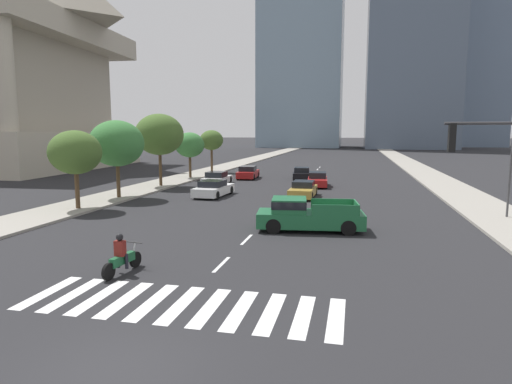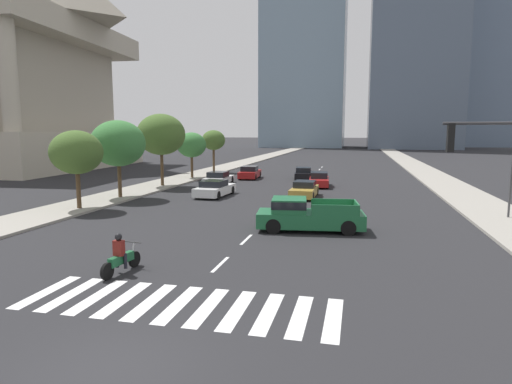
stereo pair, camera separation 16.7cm
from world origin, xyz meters
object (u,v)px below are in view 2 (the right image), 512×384
at_px(sedan_black_5, 303,174).
at_px(street_tree_second, 118,143).
at_px(sedan_red_2, 319,180).
at_px(sedan_white_4, 215,189).
at_px(street_tree_fourth, 192,145).
at_px(sedan_white_0, 219,178).
at_px(sedan_gold_1, 304,190).
at_px(pickup_truck, 305,215).
at_px(street_tree_third, 161,135).
at_px(street_tree_nearest, 76,152).
at_px(sedan_red_3, 250,173).
at_px(motorcycle_lead, 121,257).
at_px(street_tree_fifth, 213,140).

xyz_separation_m(sedan_black_5, street_tree_second, (-11.86, -17.22, 3.61)).
height_order(sedan_red_2, sedan_white_4, sedan_red_2).
distance_m(sedan_black_5, street_tree_fourth, 12.49).
height_order(sedan_white_0, sedan_gold_1, sedan_gold_1).
relative_size(sedan_red_2, sedan_white_4, 0.95).
distance_m(pickup_truck, street_tree_third, 21.48).
bearing_deg(sedan_black_5, sedan_white_4, 153.95).
distance_m(pickup_truck, street_tree_second, 17.08).
bearing_deg(sedan_white_4, street_tree_fourth, 32.59).
relative_size(sedan_red_2, street_tree_fourth, 0.92).
bearing_deg(street_tree_nearest, sedan_red_3, 74.15).
distance_m(motorcycle_lead, street_tree_fourth, 32.21).
height_order(sedan_gold_1, street_tree_fourth, street_tree_fourth).
relative_size(sedan_white_0, street_tree_nearest, 0.89).
height_order(pickup_truck, street_tree_second, street_tree_second).
distance_m(pickup_truck, sedan_red_2, 18.57).
bearing_deg(street_tree_second, pickup_truck, -26.62).
relative_size(pickup_truck, sedan_red_3, 1.27).
bearing_deg(street_tree_fourth, sedan_red_3, 14.75).
bearing_deg(sedan_red_3, sedan_white_4, 178.72).
relative_size(pickup_truck, street_tree_fifth, 1.09).
relative_size(sedan_white_0, sedan_red_2, 0.99).
distance_m(sedan_black_5, street_tree_nearest, 25.40).
height_order(motorcycle_lead, street_tree_third, street_tree_third).
relative_size(sedan_red_3, street_tree_fifth, 0.86).
bearing_deg(street_tree_nearest, motorcycle_lead, -49.25).
height_order(sedan_white_0, street_tree_fifth, street_tree_fifth).
height_order(motorcycle_lead, street_tree_nearest, street_tree_nearest).
relative_size(sedan_white_0, street_tree_fifth, 0.87).
bearing_deg(street_tree_fourth, street_tree_fifth, 90.00).
relative_size(motorcycle_lead, sedan_red_3, 0.48).
bearing_deg(pickup_truck, sedan_red_2, -94.30).
bearing_deg(street_tree_fourth, pickup_truck, -56.11).
bearing_deg(sedan_white_0, street_tree_fourth, 47.28).
bearing_deg(sedan_white_0, street_tree_second, 158.22).
distance_m(street_tree_third, street_tree_fifth, 14.79).
relative_size(sedan_white_0, sedan_white_4, 0.95).
xyz_separation_m(motorcycle_lead, sedan_black_5, (2.49, 33.11, 0.00)).
xyz_separation_m(sedan_white_0, street_tree_third, (-4.35, -3.34, 4.25)).
xyz_separation_m(sedan_white_0, street_tree_fourth, (-4.35, 4.07, 3.09)).
bearing_deg(sedan_red_2, street_tree_fifth, -132.48).
height_order(motorcycle_lead, sedan_white_4, motorcycle_lead).
relative_size(pickup_truck, street_tree_third, 0.86).
bearing_deg(sedan_black_5, street_tree_fifth, 61.74).
bearing_deg(pickup_truck, sedan_white_4, -58.27).
distance_m(pickup_truck, sedan_black_5, 24.92).
xyz_separation_m(sedan_white_0, sedan_white_4, (2.22, -7.77, 0.03)).
height_order(sedan_white_0, street_tree_third, street_tree_third).
distance_m(pickup_truck, sedan_red_3, 25.48).
relative_size(sedan_red_2, sedan_black_5, 1.03).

